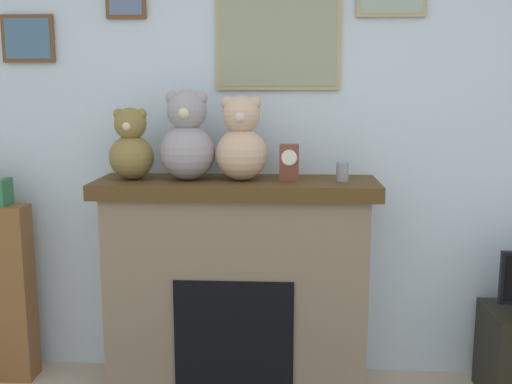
% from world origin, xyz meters
% --- Properties ---
extents(back_wall, '(5.20, 0.15, 2.60)m').
position_xyz_m(back_wall, '(-0.00, 2.00, 1.31)').
color(back_wall, silver).
rests_on(back_wall, ground_plane).
extents(fireplace, '(1.51, 0.50, 1.18)m').
position_xyz_m(fireplace, '(-0.33, 1.72, 0.60)').
color(fireplace, '#816B55').
rests_on(fireplace, ground_plane).
extents(candle_jar, '(0.07, 0.07, 0.10)m').
position_xyz_m(candle_jar, '(0.24, 1.70, 1.23)').
color(candle_jar, gray).
rests_on(candle_jar, fireplace).
extents(mantel_clock, '(0.10, 0.08, 0.19)m').
position_xyz_m(mantel_clock, '(-0.05, 1.70, 1.28)').
color(mantel_clock, brown).
rests_on(mantel_clock, fireplace).
extents(teddy_bear_grey, '(0.24, 0.24, 0.38)m').
position_xyz_m(teddy_bear_grey, '(-0.89, 1.70, 1.36)').
color(teddy_bear_grey, olive).
rests_on(teddy_bear_grey, fireplace).
extents(teddy_bear_brown, '(0.30, 0.30, 0.48)m').
position_xyz_m(teddy_bear_brown, '(-0.59, 1.70, 1.40)').
color(teddy_bear_brown, gray).
rests_on(teddy_bear_brown, fireplace).
extents(teddy_bear_tan, '(0.28, 0.28, 0.45)m').
position_xyz_m(teddy_bear_tan, '(-0.30, 1.70, 1.39)').
color(teddy_bear_tan, tan).
rests_on(teddy_bear_tan, fireplace).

